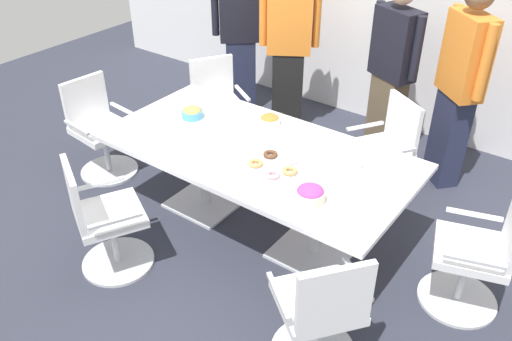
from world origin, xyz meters
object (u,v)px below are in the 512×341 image
at_px(office_chair_2, 477,258).
at_px(office_chair_1, 320,315).
at_px(office_chair_4, 218,111).
at_px(snack_bowl_candy_mix, 310,194).
at_px(plate_stack, 348,164).
at_px(napkin_pile, 204,159).
at_px(person_standing_2, 392,69).
at_px(conference_table, 256,162).
at_px(person_standing_0, 240,33).
at_px(office_chair_3, 383,155).
at_px(donut_platter, 275,165).
at_px(snack_bowl_cookies, 192,112).
at_px(person_standing_3, 460,84).
at_px(office_chair_5, 100,133).
at_px(person_standing_1, 289,44).
at_px(office_chair_0, 103,223).
at_px(snack_bowl_pretzels, 270,120).

bearing_deg(office_chair_2, office_chair_1, 132.71).
distance_m(office_chair_4, snack_bowl_candy_mix, 2.16).
height_order(plate_stack, napkin_pile, napkin_pile).
bearing_deg(person_standing_2, conference_table, 104.08).
distance_m(office_chair_4, person_standing_0, 1.03).
distance_m(office_chair_3, person_standing_0, 2.21).
relative_size(snack_bowl_candy_mix, donut_platter, 0.54).
relative_size(person_standing_2, napkin_pile, 8.76).
bearing_deg(napkin_pile, donut_platter, 29.86).
distance_m(office_chair_1, snack_bowl_cookies, 2.09).
height_order(person_standing_2, person_standing_3, person_standing_3).
xyz_separation_m(office_chair_4, person_standing_2, (1.39, 0.90, 0.48)).
bearing_deg(office_chair_4, office_chair_2, 108.09).
distance_m(person_standing_2, napkin_pile, 2.19).
bearing_deg(person_standing_3, office_chair_5, 75.59).
distance_m(office_chair_4, person_standing_1, 0.99).
bearing_deg(snack_bowl_candy_mix, person_standing_3, 81.31).
height_order(office_chair_2, donut_platter, office_chair_2).
distance_m(person_standing_1, plate_stack, 2.03).
height_order(office_chair_0, person_standing_3, person_standing_3).
bearing_deg(person_standing_0, snack_bowl_pretzels, 94.16).
distance_m(office_chair_1, person_standing_3, 2.51).
height_order(office_chair_0, donut_platter, office_chair_0).
bearing_deg(office_chair_2, plate_stack, 72.13).
relative_size(person_standing_2, snack_bowl_pretzels, 9.97).
bearing_deg(conference_table, person_standing_1, 115.54).
xyz_separation_m(donut_platter, napkin_pile, (-0.45, -0.26, 0.02)).
bearing_deg(person_standing_1, snack_bowl_candy_mix, 95.32).
bearing_deg(office_chair_1, office_chair_5, 113.94).
xyz_separation_m(office_chair_1, plate_stack, (-0.41, 1.04, 0.36)).
xyz_separation_m(office_chair_2, snack_bowl_cookies, (-2.41, -0.09, 0.39)).
bearing_deg(office_chair_2, snack_bowl_cookies, 74.62).
bearing_deg(office_chair_1, person_standing_2, 54.64).
distance_m(person_standing_0, person_standing_1, 0.68).
bearing_deg(office_chair_0, conference_table, 87.32).
height_order(conference_table, office_chair_5, office_chair_5).
distance_m(person_standing_1, person_standing_2, 1.08).
bearing_deg(person_standing_0, person_standing_1, 133.17).
bearing_deg(office_chair_5, person_standing_3, 129.47).
xyz_separation_m(office_chair_4, person_standing_0, (-0.35, 0.83, 0.50)).
bearing_deg(plate_stack, office_chair_5, -171.36).
height_order(person_standing_2, plate_stack, person_standing_2).
height_order(snack_bowl_cookies, napkin_pile, snack_bowl_cookies).
bearing_deg(snack_bowl_pretzels, office_chair_5, -160.70).
xyz_separation_m(office_chair_5, napkin_pile, (1.50, -0.23, 0.38)).
height_order(office_chair_4, person_standing_3, person_standing_3).
height_order(snack_bowl_candy_mix, donut_platter, snack_bowl_candy_mix).
bearing_deg(plate_stack, office_chair_0, -136.40).
relative_size(office_chair_2, snack_bowl_cookies, 5.04).
height_order(office_chair_0, office_chair_4, same).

